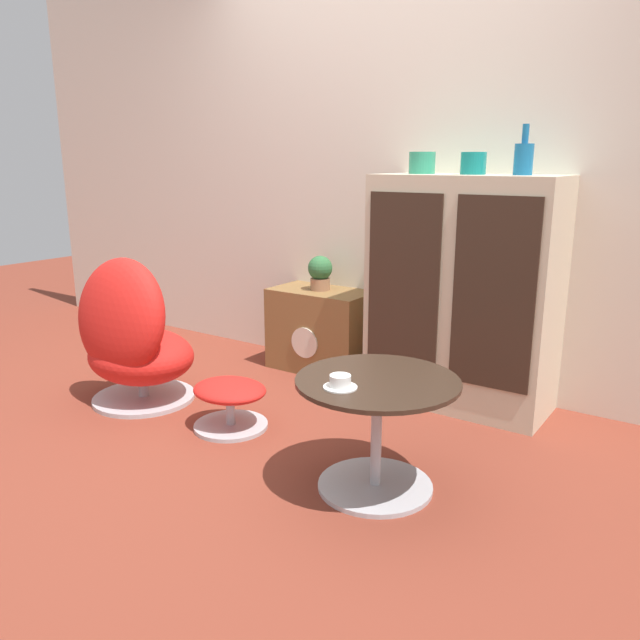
{
  "coord_description": "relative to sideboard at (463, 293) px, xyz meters",
  "views": [
    {
      "loc": [
        1.82,
        -2.01,
        1.31
      ],
      "look_at": [
        0.15,
        0.42,
        0.55
      ],
      "focal_mm": 35.0,
      "sensor_mm": 36.0,
      "label": 1
    }
  ],
  "objects": [
    {
      "name": "coffee_table",
      "position": [
        0.09,
        -1.08,
        -0.33
      ],
      "size": [
        0.65,
        0.65,
        0.48
      ],
      "color": "#B7B7BC",
      "rests_on": "ground_plane"
    },
    {
      "name": "ground_plane",
      "position": [
        -0.61,
        -1.1,
        -0.62
      ],
      "size": [
        12.0,
        12.0,
        0.0
      ],
      "primitive_type": "plane",
      "color": "brown"
    },
    {
      "name": "teacup",
      "position": [
        0.02,
        -1.25,
        -0.12
      ],
      "size": [
        0.13,
        0.13,
        0.05
      ],
      "color": "white",
      "rests_on": "coffee_table"
    },
    {
      "name": "egg_chair",
      "position": [
        -1.47,
        -1.02,
        -0.25
      ],
      "size": [
        0.63,
        0.59,
        0.84
      ],
      "color": "#B7B7BC",
      "rests_on": "ground_plane"
    },
    {
      "name": "vase_leftmost",
      "position": [
        -0.27,
        0.0,
        0.68
      ],
      "size": [
        0.14,
        0.14,
        0.11
      ],
      "color": "#2D8E6B",
      "rests_on": "sideboard"
    },
    {
      "name": "ottoman",
      "position": [
        -0.81,
        -0.97,
        -0.46
      ],
      "size": [
        0.39,
        0.37,
        0.25
      ],
      "color": "#B7B7BC",
      "rests_on": "ground_plane"
    },
    {
      "name": "sideboard",
      "position": [
        0.0,
        0.0,
        0.0
      ],
      "size": [
        0.97,
        0.46,
        1.24
      ],
      "color": "beige",
      "rests_on": "ground_plane"
    },
    {
      "name": "vase_inner_right",
      "position": [
        0.27,
        0.0,
        0.7
      ],
      "size": [
        0.09,
        0.09,
        0.24
      ],
      "color": "#196699",
      "rests_on": "sideboard"
    },
    {
      "name": "wall_back",
      "position": [
        -0.61,
        0.26,
        0.68
      ],
      "size": [
        6.4,
        0.06,
        2.6
      ],
      "color": "silver",
      "rests_on": "ground_plane"
    },
    {
      "name": "potted_plant",
      "position": [
        -0.96,
        0.05,
        0.01
      ],
      "size": [
        0.15,
        0.15,
        0.22
      ],
      "color": "#996B4C",
      "rests_on": "tv_console"
    },
    {
      "name": "tv_console",
      "position": [
        -0.95,
        0.05,
        -0.36
      ],
      "size": [
        0.64,
        0.37,
        0.52
      ],
      "color": "brown",
      "rests_on": "ground_plane"
    },
    {
      "name": "vase_inner_left",
      "position": [
        0.01,
        0.0,
        0.67
      ],
      "size": [
        0.13,
        0.13,
        0.11
      ],
      "color": "#147A75",
      "rests_on": "sideboard"
    }
  ]
}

